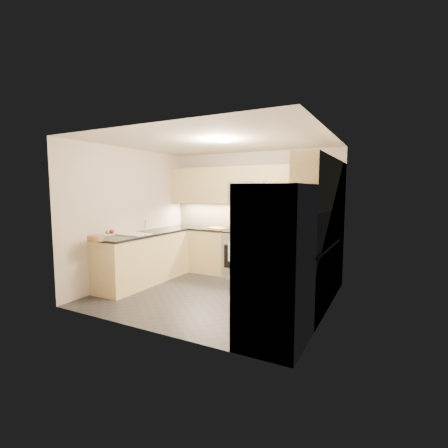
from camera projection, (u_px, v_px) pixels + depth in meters
floor at (214, 294)px, 5.40m from camera, size 3.60×3.20×0.00m
ceiling at (214, 142)px, 5.14m from camera, size 3.60×3.20×0.02m
wall_back at (252, 214)px, 6.68m from camera, size 3.60×0.02×2.50m
wall_front at (148, 231)px, 3.86m from camera, size 3.60×0.02×2.50m
wall_left at (131, 216)px, 6.11m from camera, size 0.02×3.20×2.50m
wall_right at (328, 226)px, 4.43m from camera, size 0.02×3.20×2.50m
base_cab_back_left at (200, 250)px, 7.00m from camera, size 1.42×0.60×0.90m
base_cab_back_right at (300, 260)px, 5.99m from camera, size 1.42×0.60×0.90m
base_cab_right at (307, 277)px, 4.79m from camera, size 0.60×1.70×0.90m
base_cab_peninsula at (144, 259)px, 6.05m from camera, size 0.60×2.00×0.90m
countertop_back_left at (200, 228)px, 6.96m from camera, size 1.42×0.63×0.04m
countertop_back_right at (301, 235)px, 5.94m from camera, size 1.42×0.63×0.04m
countertop_right at (308, 246)px, 4.74m from camera, size 0.63×1.70×0.04m
countertop_peninsula at (144, 234)px, 6.00m from camera, size 0.63×2.00×0.04m
upper_cab_back at (249, 185)px, 6.46m from camera, size 3.60×0.35×0.75m
upper_cab_right at (321, 184)px, 4.70m from camera, size 0.35×1.95×0.75m
backsplash_back at (252, 216)px, 6.68m from camera, size 3.60×0.01×0.51m
backsplash_right at (333, 226)px, 4.84m from camera, size 0.01×2.30×0.51m
gas_range at (246, 254)px, 6.47m from camera, size 0.76×0.65×0.91m
range_cooktop at (246, 231)px, 6.43m from camera, size 0.76×0.65×0.03m
oven_door_glass at (239, 258)px, 6.19m from camera, size 0.62×0.02×0.45m
oven_handle at (238, 244)px, 6.14m from camera, size 0.60×0.02×0.02m
microwave at (249, 192)px, 6.45m from camera, size 0.76×0.40×0.40m
microwave_door at (244, 192)px, 6.27m from camera, size 0.60×0.01×0.28m
refrigerator at (276, 265)px, 3.62m from camera, size 0.70×0.90×1.80m
fridge_handle_left at (239, 260)px, 3.63m from camera, size 0.02×0.02×1.20m
fridge_handle_right at (252, 255)px, 3.95m from camera, size 0.02×0.02×1.20m
sink_basin at (134, 238)px, 5.79m from camera, size 0.52×0.38×0.16m
faucet at (145, 228)px, 5.65m from camera, size 0.03×0.03×0.28m
utensil_bowl at (322, 231)px, 5.67m from camera, size 0.32×0.32×0.15m
cutting_board at (217, 228)px, 6.78m from camera, size 0.44×0.39×0.01m
fruit_basket at (96, 238)px, 5.05m from camera, size 0.25×0.25×0.09m
fruit_apple at (112, 232)px, 5.32m from camera, size 0.08×0.08×0.08m
fruit_pear at (107, 232)px, 5.24m from camera, size 0.06×0.06×0.06m
dish_towel_check at (233, 252)px, 6.19m from camera, size 0.18×0.07×0.36m
fruit_orange at (108, 232)px, 5.26m from camera, size 0.07×0.07×0.07m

